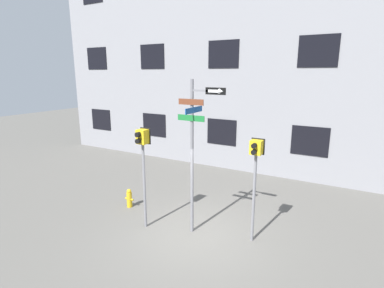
{
  "coord_description": "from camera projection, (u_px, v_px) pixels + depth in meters",
  "views": [
    {
      "loc": [
        3.74,
        -6.74,
        4.53
      ],
      "look_at": [
        -0.22,
        0.2,
        2.64
      ],
      "focal_mm": 28.0,
      "sensor_mm": 36.0,
      "label": 1
    }
  ],
  "objects": [
    {
      "name": "pedestrian_signal_left",
      "position": [
        143.0,
        152.0,
        8.54
      ],
      "size": [
        0.35,
        0.4,
        3.02
      ],
      "color": "slate",
      "rests_on": "ground_plane"
    },
    {
      "name": "building_facade",
      "position": [
        272.0,
        8.0,
        12.41
      ],
      "size": [
        24.0,
        0.63,
        14.33
      ],
      "color": "gray",
      "rests_on": "ground_plane"
    },
    {
      "name": "pedestrian_signal_right",
      "position": [
        255.0,
        164.0,
        7.81
      ],
      "size": [
        0.36,
        0.4,
        2.88
      ],
      "color": "slate",
      "rests_on": "ground_plane"
    },
    {
      "name": "ground_plane",
      "position": [
        195.0,
        236.0,
        8.55
      ],
      "size": [
        60.0,
        60.0,
        0.0
      ],
      "primitive_type": "plane",
      "color": "#595651"
    },
    {
      "name": "street_sign_pole",
      "position": [
        194.0,
        144.0,
        8.17
      ],
      "size": [
        1.38,
        0.89,
        4.39
      ],
      "color": "slate",
      "rests_on": "ground_plane"
    },
    {
      "name": "fire_hydrant",
      "position": [
        129.0,
        198.0,
        10.35
      ],
      "size": [
        0.34,
        0.18,
        0.66
      ],
      "color": "gold",
      "rests_on": "ground_plane"
    }
  ]
}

